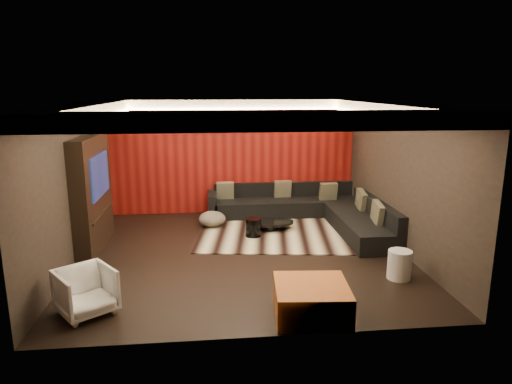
{
  "coord_description": "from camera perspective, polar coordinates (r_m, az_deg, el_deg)",
  "views": [
    {
      "loc": [
        -0.63,
        -8.17,
        3.09
      ],
      "look_at": [
        0.3,
        0.6,
        1.05
      ],
      "focal_mm": 32.0,
      "sensor_mm": 36.0,
      "label": 1
    }
  ],
  "objects": [
    {
      "name": "ceiling",
      "position": [
        8.2,
        -1.67,
        11.06
      ],
      "size": [
        6.0,
        6.0,
        0.02
      ],
      "primitive_type": "cube",
      "color": "silver",
      "rests_on": "ground"
    },
    {
      "name": "wall_right",
      "position": [
        9.1,
        17.64,
        1.71
      ],
      "size": [
        0.02,
        6.0,
        2.8
      ],
      "primitive_type": "cube",
      "color": "black",
      "rests_on": "ground"
    },
    {
      "name": "coffee_table",
      "position": [
        10.09,
        1.7,
        -4.17
      ],
      "size": [
        1.08,
        1.08,
        0.18
      ],
      "primitive_type": "cylinder",
      "rotation": [
        0.0,
        0.0,
        -0.0
      ],
      "color": "black",
      "rests_on": "rug"
    },
    {
      "name": "wall_left",
      "position": [
        8.68,
        -21.85,
        0.84
      ],
      "size": [
        0.02,
        6.0,
        2.8
      ],
      "primitive_type": "cube",
      "color": "black",
      "rests_on": "ground"
    },
    {
      "name": "drum_stool",
      "position": [
        9.59,
        -0.35,
        -4.44
      ],
      "size": [
        0.37,
        0.37,
        0.39
      ],
      "primitive_type": "cylinder",
      "rotation": [
        0.0,
        0.0,
        -0.12
      ],
      "color": "black",
      "rests_on": "rug"
    },
    {
      "name": "tv_screen",
      "position": [
        9.16,
        -18.96,
        1.99
      ],
      "size": [
        0.04,
        1.3,
        0.8
      ],
      "primitive_type": "cube",
      "color": "black",
      "rests_on": "ground"
    },
    {
      "name": "throw_pillows",
      "position": [
        10.64,
        6.97,
        -0.5
      ],
      "size": [
        3.26,
        2.74,
        0.5
      ],
      "color": "tan",
      "rests_on": "sectional_sofa"
    },
    {
      "name": "red_feature_wall",
      "position": [
        11.29,
        -2.8,
        4.39
      ],
      "size": [
        5.98,
        0.05,
        2.78
      ],
      "primitive_type": "cube",
      "color": "#6B0C0A",
      "rests_on": "ground"
    },
    {
      "name": "tv_shelf",
      "position": [
        9.32,
        -18.62,
        -2.54
      ],
      "size": [
        0.04,
        1.6,
        0.04
      ],
      "primitive_type": "cube",
      "color": "black",
      "rests_on": "ground"
    },
    {
      "name": "cove_left",
      "position": [
        8.37,
        -18.21,
        9.03
      ],
      "size": [
        0.08,
        4.8,
        0.04
      ],
      "primitive_type": "cube",
      "color": "#FFD899",
      "rests_on": "ground"
    },
    {
      "name": "white_side_table",
      "position": [
        7.93,
        17.5,
        -8.66
      ],
      "size": [
        0.39,
        0.39,
        0.48
      ],
      "primitive_type": "cylinder",
      "rotation": [
        0.0,
        0.0,
        0.01
      ],
      "color": "silver",
      "rests_on": "floor"
    },
    {
      "name": "sectional_sofa",
      "position": [
        10.69,
        6.95,
        -2.41
      ],
      "size": [
        3.65,
        3.5,
        0.75
      ],
      "color": "black",
      "rests_on": "floor"
    },
    {
      "name": "soffit_right",
      "position": [
        8.83,
        16.35,
        9.91
      ],
      "size": [
        0.6,
        4.8,
        0.22
      ],
      "primitive_type": "cube",
      "color": "silver",
      "rests_on": "ground"
    },
    {
      "name": "wall_back",
      "position": [
        11.33,
        -2.81,
        4.42
      ],
      "size": [
        6.0,
        0.02,
        2.8
      ],
      "primitive_type": "cube",
      "color": "black",
      "rests_on": "ground"
    },
    {
      "name": "soffit_front",
      "position": [
        5.52,
        0.53,
        8.88
      ],
      "size": [
        6.0,
        0.6,
        0.22
      ],
      "primitive_type": "cube",
      "color": "silver",
      "rests_on": "ground"
    },
    {
      "name": "floor",
      "position": [
        8.76,
        -1.55,
        -7.7
      ],
      "size": [
        6.0,
        6.0,
        0.02
      ],
      "primitive_type": "cube",
      "color": "black",
      "rests_on": "ground"
    },
    {
      "name": "striped_pouf",
      "position": [
        10.33,
        -5.52,
        -3.36
      ],
      "size": [
        0.66,
        0.66,
        0.33
      ],
      "primitive_type": "ellipsoid",
      "rotation": [
        0.0,
        0.0,
        -0.1
      ],
      "color": "#C2B196",
      "rests_on": "rug"
    },
    {
      "name": "tv_surround",
      "position": [
        9.26,
        -19.77,
        -0.16
      ],
      "size": [
        0.3,
        2.0,
        2.2
      ],
      "primitive_type": "cube",
      "color": "black",
      "rests_on": "ground"
    },
    {
      "name": "orange_ottoman",
      "position": [
        6.5,
        6.94,
        -13.25
      ],
      "size": [
        1.08,
        1.08,
        0.44
      ],
      "primitive_type": "cube",
      "rotation": [
        0.0,
        0.0,
        -0.09
      ],
      "color": "#983D13",
      "rests_on": "floor"
    },
    {
      "name": "soffit_left",
      "position": [
        8.44,
        -20.54,
        9.5
      ],
      "size": [
        0.6,
        4.8,
        0.22
      ],
      "primitive_type": "cube",
      "color": "silver",
      "rests_on": "ground"
    },
    {
      "name": "cove_right",
      "position": [
        8.72,
        14.22,
        9.41
      ],
      "size": [
        0.08,
        4.8,
        0.04
      ],
      "primitive_type": "cube",
      "color": "#FFD899",
      "rests_on": "ground"
    },
    {
      "name": "rug",
      "position": [
        10.09,
        4.56,
        -4.79
      ],
      "size": [
        4.36,
        3.5,
        0.02
      ],
      "primitive_type": "cube",
      "rotation": [
        0.0,
        0.0,
        -0.13
      ],
      "color": "#C6B791",
      "rests_on": "floor"
    },
    {
      "name": "armchair",
      "position": [
        6.86,
        -20.51,
        -11.58
      ],
      "size": [
        0.99,
        1.0,
        0.66
      ],
      "primitive_type": "imported",
      "rotation": [
        0.0,
        0.0,
        0.63
      ],
      "color": "white",
      "rests_on": "floor"
    },
    {
      "name": "cove_front",
      "position": [
        5.87,
        0.15,
        8.24
      ],
      "size": [
        4.8,
        0.08,
        0.04
      ],
      "primitive_type": "cube",
      "color": "#FFD899",
      "rests_on": "ground"
    },
    {
      "name": "soffit_back",
      "position": [
        10.9,
        -2.79,
        10.9
      ],
      "size": [
        6.0,
        0.6,
        0.22
      ],
      "primitive_type": "cube",
      "color": "silver",
      "rests_on": "ground"
    },
    {
      "name": "cove_back",
      "position": [
        10.56,
        -2.67,
        10.35
      ],
      "size": [
        4.8,
        0.08,
        0.04
      ],
      "primitive_type": "cube",
      "color": "#FFD899",
      "rests_on": "ground"
    }
  ]
}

